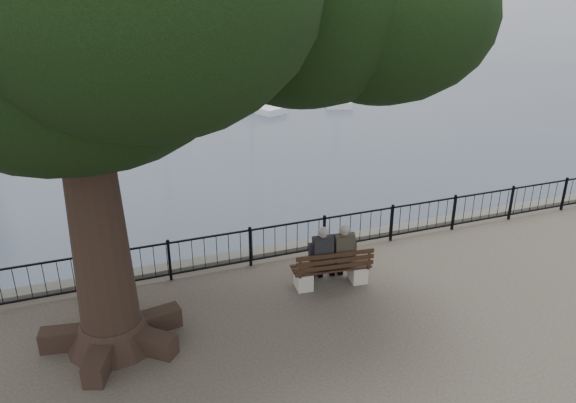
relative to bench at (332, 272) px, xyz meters
name	(u,v)px	position (x,y,z in m)	size (l,w,h in m)	color
harbor	(282,266)	(-0.52, 2.05, -0.84)	(260.00, 260.00, 1.20)	#4B4A45
railing	(288,239)	(-0.52, 1.55, 0.22)	(22.06, 0.06, 1.00)	black
bench	(332,272)	(0.00, 0.00, 0.00)	(1.91, 0.75, 0.98)	#A09F9C
person_left	(321,257)	(-0.23, 0.13, 0.37)	(0.48, 0.80, 1.56)	black
person_right	(341,255)	(0.27, 0.08, 0.37)	(0.48, 0.80, 1.56)	black
lion_monument	(141,27)	(1.48, 48.99, 0.85)	(5.94, 5.94, 8.78)	#4B4A45
sailboat_b	(163,127)	(-1.28, 18.05, -1.02)	(2.21, 4.93, 10.28)	white
sailboat_c	(250,103)	(4.45, 21.60, -1.02)	(3.28, 5.14, 10.34)	white
sailboat_d	(336,95)	(10.25, 21.93, -1.06)	(3.27, 5.70, 9.01)	white
sailboat_f	(175,70)	(2.22, 34.56, -1.02)	(2.73, 4.75, 9.87)	white
sailboat_g	(218,60)	(6.57, 38.31, -1.06)	(2.46, 5.66, 9.43)	white
sailboat_h	(79,60)	(-4.79, 41.63, -0.92)	(1.77, 6.06, 15.24)	white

